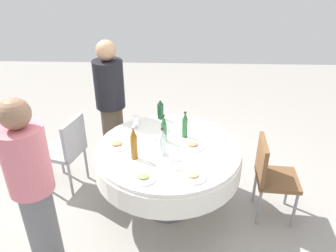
# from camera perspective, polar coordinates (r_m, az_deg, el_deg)

# --- Properties ---
(ground_plane) EXTENTS (10.00, 10.00, 0.00)m
(ground_plane) POSITION_cam_1_polar(r_m,az_deg,el_deg) (3.68, -0.00, -13.50)
(ground_plane) COLOR gray
(dining_table) EXTENTS (1.45, 1.45, 0.74)m
(dining_table) POSITION_cam_1_polar(r_m,az_deg,el_deg) (3.32, -0.00, -5.86)
(dining_table) COLOR white
(dining_table) RESTS_ON ground_plane
(bottle_green_east) EXTENTS (0.06, 0.06, 0.28)m
(bottle_green_east) POSITION_cam_1_polar(r_m,az_deg,el_deg) (3.35, 2.94, 0.10)
(bottle_green_east) COLOR #2D6B38
(bottle_green_east) RESTS_ON dining_table
(bottle_clear_west) EXTENTS (0.07, 0.07, 0.29)m
(bottle_clear_west) POSITION_cam_1_polar(r_m,az_deg,el_deg) (3.06, -0.97, -2.88)
(bottle_clear_west) COLOR silver
(bottle_clear_west) RESTS_ON dining_table
(bottle_green_inner) EXTENTS (0.06, 0.06, 0.29)m
(bottle_green_inner) POSITION_cam_1_polar(r_m,az_deg,el_deg) (3.28, -0.73, -0.53)
(bottle_green_inner) COLOR #2D6B38
(bottle_green_inner) RESTS_ON dining_table
(bottle_amber_mid) EXTENTS (0.07, 0.07, 0.34)m
(bottle_amber_mid) POSITION_cam_1_polar(r_m,az_deg,el_deg) (3.01, -5.93, -3.06)
(bottle_amber_mid) COLOR #8C5619
(bottle_amber_mid) RESTS_ON dining_table
(bottle_dark_green_right) EXTENTS (0.07, 0.07, 0.24)m
(bottle_dark_green_right) POSITION_cam_1_polar(r_m,az_deg,el_deg) (3.73, -1.33, 2.88)
(bottle_dark_green_right) COLOR #194728
(bottle_dark_green_right) RESTS_ON dining_table
(wine_glass_mid) EXTENTS (0.06, 0.06, 0.16)m
(wine_glass_mid) POSITION_cam_1_polar(r_m,az_deg,el_deg) (3.14, -1.91, -2.40)
(wine_glass_mid) COLOR white
(wine_glass_mid) RESTS_ON dining_table
(wine_glass_right) EXTENTS (0.07, 0.07, 0.15)m
(wine_glass_right) POSITION_cam_1_polar(r_m,az_deg,el_deg) (3.54, -5.59, 1.07)
(wine_glass_right) COLOR white
(wine_glass_right) RESTS_ON dining_table
(wine_glass_north) EXTENTS (0.06, 0.06, 0.13)m
(wine_glass_north) POSITION_cam_1_polar(r_m,az_deg,el_deg) (2.89, 0.84, -5.92)
(wine_glass_north) COLOR white
(wine_glass_north) RESTS_ON dining_table
(plate_outer) EXTENTS (0.25, 0.25, 0.04)m
(plate_outer) POSITION_cam_1_polar(r_m,az_deg,el_deg) (3.26, 4.24, -3.33)
(plate_outer) COLOR white
(plate_outer) RESTS_ON dining_table
(plate_rear) EXTENTS (0.26, 0.26, 0.04)m
(plate_rear) POSITION_cam_1_polar(r_m,az_deg,el_deg) (3.30, -8.92, -3.17)
(plate_rear) COLOR white
(plate_rear) RESTS_ON dining_table
(plate_front) EXTENTS (0.24, 0.24, 0.04)m
(plate_front) POSITION_cam_1_polar(r_m,az_deg,el_deg) (2.85, 4.29, -8.59)
(plate_front) COLOR white
(plate_front) RESTS_ON dining_table
(plate_near) EXTENTS (0.22, 0.22, 0.04)m
(plate_near) POSITION_cam_1_polar(r_m,az_deg,el_deg) (2.83, -4.29, -8.92)
(plate_near) COLOR white
(plate_near) RESTS_ON dining_table
(spoon_west) EXTENTS (0.13, 0.14, 0.00)m
(spoon_west) POSITION_cam_1_polar(r_m,az_deg,el_deg) (3.03, -3.18, -6.17)
(spoon_west) COLOR silver
(spoon_west) RESTS_ON dining_table
(spoon_inner) EXTENTS (0.11, 0.16, 0.00)m
(spoon_inner) POSITION_cam_1_polar(r_m,az_deg,el_deg) (3.11, 7.47, -5.43)
(spoon_inner) COLOR silver
(spoon_inner) RESTS_ON dining_table
(person_east) EXTENTS (0.34, 0.34, 1.60)m
(person_east) POSITION_cam_1_polar(r_m,az_deg,el_deg) (3.92, -9.87, 3.63)
(person_east) COLOR #4C3F33
(person_east) RESTS_ON ground_plane
(person_west) EXTENTS (0.34, 0.34, 1.58)m
(person_west) POSITION_cam_1_polar(r_m,az_deg,el_deg) (2.80, -22.42, -9.77)
(person_west) COLOR slate
(person_west) RESTS_ON ground_plane
(chair_north) EXTENTS (0.43, 0.43, 0.87)m
(chair_north) POSITION_cam_1_polar(r_m,az_deg,el_deg) (3.41, 17.29, -7.78)
(chair_north) COLOR brown
(chair_north) RESTS_ON ground_plane
(chair_far) EXTENTS (0.49, 0.49, 0.87)m
(chair_far) POSITION_cam_1_polar(r_m,az_deg,el_deg) (3.82, -16.97, -3.57)
(chair_far) COLOR #99999E
(chair_far) RESTS_ON ground_plane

